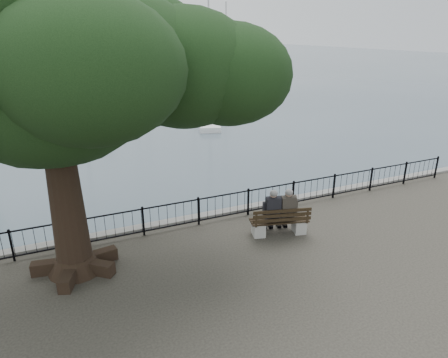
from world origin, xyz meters
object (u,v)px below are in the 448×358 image
lion_monument (99,71)px  bench (279,224)px  person_right (286,212)px  tree (81,63)px  person_left (271,213)px

lion_monument → bench: bearing=-90.9°
bench → person_right: bearing=9.9°
tree → lion_monument: 49.21m
tree → person_right: bearing=-5.9°
lion_monument → tree: bearing=-97.6°
person_left → lion_monument: 49.08m
person_left → person_right: bearing=-14.5°
bench → person_left: size_ratio=1.25×
bench → person_left: (-0.23, 0.18, 0.40)m
person_left → tree: size_ratio=0.15×
tree → bench: bearing=-6.7°
bench → person_left: person_left is taller
bench → lion_monument: bearing=89.1°
bench → tree: (-5.75, 0.67, 5.45)m
person_left → tree: tree is taller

